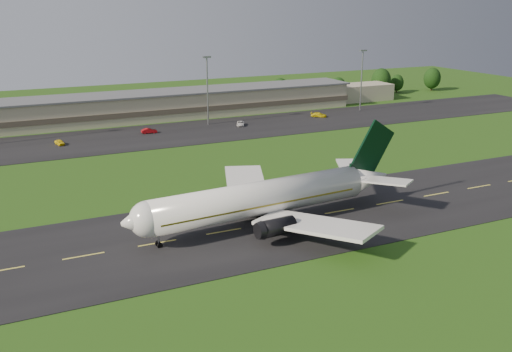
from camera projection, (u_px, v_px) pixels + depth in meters
name	position (u px, v px, depth m)	size (l,w,h in m)	color
ground	(339.00, 212.00, 100.69)	(360.00, 360.00, 0.00)	#264611
taxiway	(339.00, 211.00, 100.67)	(220.00, 30.00, 0.10)	black
apron	(202.00, 131.00, 163.10)	(260.00, 30.00, 0.10)	black
airliner	(264.00, 198.00, 93.40)	(51.29, 42.06, 15.57)	white
terminal	(195.00, 103.00, 185.49)	(145.00, 16.00, 8.40)	tan
light_mast_centre	(207.00, 82.00, 168.33)	(2.40, 1.20, 20.35)	gray
light_mast_east	(362.00, 73.00, 190.50)	(2.40, 1.20, 20.35)	gray
tree_line	(258.00, 91.00, 204.11)	(197.89, 8.96, 10.48)	black
service_vehicle_a	(60.00, 142.00, 147.08)	(1.59, 3.95, 1.35)	yellow
service_vehicle_b	(149.00, 131.00, 160.01)	(1.52, 4.35, 1.43)	maroon
service_vehicle_c	(240.00, 123.00, 169.97)	(2.16, 4.68, 1.30)	silver
service_vehicle_d	(319.00, 115.00, 182.61)	(2.06, 5.07, 1.47)	#CFBA0C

